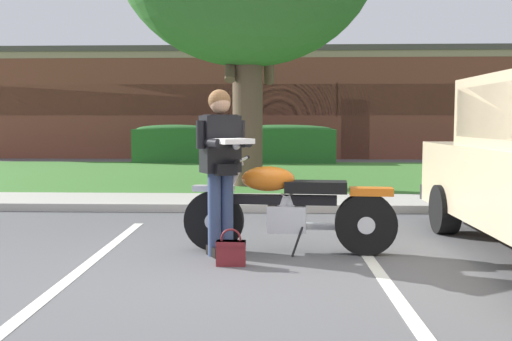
# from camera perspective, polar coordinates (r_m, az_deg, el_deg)

# --- Properties ---
(ground_plane) EXTENTS (140.00, 140.00, 0.00)m
(ground_plane) POSITION_cam_1_polar(r_m,az_deg,el_deg) (5.58, -1.94, -9.58)
(ground_plane) COLOR #565659
(curb_strip) EXTENTS (60.00, 0.20, 0.12)m
(curb_strip) POSITION_cam_1_polar(r_m,az_deg,el_deg) (8.99, -0.34, -3.62)
(curb_strip) COLOR #B7B2A8
(curb_strip) RESTS_ON ground
(concrete_walk) EXTENTS (60.00, 1.50, 0.08)m
(concrete_walk) POSITION_cam_1_polar(r_m,az_deg,el_deg) (9.84, -0.12, -3.00)
(concrete_walk) COLOR #B7B2A8
(concrete_walk) RESTS_ON ground
(grass_lawn) EXTENTS (60.00, 8.08, 0.06)m
(grass_lawn) POSITION_cam_1_polar(r_m,az_deg,el_deg) (14.59, 0.63, -0.44)
(grass_lawn) COLOR #3D752D
(grass_lawn) RESTS_ON ground
(stall_stripe_0) EXTENTS (0.19, 4.40, 0.01)m
(stall_stripe_0) POSITION_cam_1_polar(r_m,az_deg,el_deg) (6.05, -15.81, -8.59)
(stall_stripe_0) COLOR silver
(stall_stripe_0) RESTS_ON ground
(stall_stripe_1) EXTENTS (0.19, 4.40, 0.01)m
(stall_stripe_1) POSITION_cam_1_polar(r_m,az_deg,el_deg) (5.83, 11.34, -9.00)
(stall_stripe_1) COLOR silver
(stall_stripe_1) RESTS_ON ground
(motorcycle) EXTENTS (2.24, 0.82, 1.26)m
(motorcycle) POSITION_cam_1_polar(r_m,az_deg,el_deg) (6.21, 3.92, -3.49)
(motorcycle) COLOR black
(motorcycle) RESTS_ON ground
(rider_person) EXTENTS (0.60, 0.67, 1.70)m
(rider_person) POSITION_cam_1_polar(r_m,az_deg,el_deg) (6.02, -3.38, 1.20)
(rider_person) COLOR black
(rider_person) RESTS_ON ground
(handbag) EXTENTS (0.28, 0.13, 0.36)m
(handbag) POSITION_cam_1_polar(r_m,az_deg,el_deg) (5.72, -2.44, -7.74)
(handbag) COLOR maroon
(handbag) RESTS_ON ground
(hedge_left) EXTENTS (2.50, 0.90, 1.24)m
(hedge_left) POSITION_cam_1_polar(r_m,az_deg,el_deg) (18.74, -7.90, 2.61)
(hedge_left) COLOR #286028
(hedge_left) RESTS_ON ground
(hedge_center_left) EXTENTS (3.26, 0.90, 1.24)m
(hedge_center_left) POSITION_cam_1_polar(r_m,az_deg,el_deg) (18.46, 2.57, 2.61)
(hedge_center_left) COLOR #286028
(hedge_center_left) RESTS_ON ground
(brick_building) EXTENTS (21.74, 8.30, 4.00)m
(brick_building) POSITION_cam_1_polar(r_m,az_deg,el_deg) (25.03, -1.51, 6.33)
(brick_building) COLOR brown
(brick_building) RESTS_ON ground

